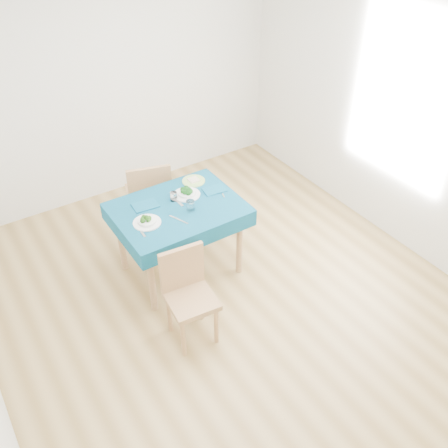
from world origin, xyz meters
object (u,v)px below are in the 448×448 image
table (180,240)px  chair_far (147,183)px  chair_near (191,297)px  side_plate (194,181)px  bowl_far (187,192)px  bowl_near (147,220)px

table → chair_far: 0.83m
chair_near → side_plate: bearing=64.3°
chair_near → bowl_far: (0.49, 0.91, 0.33)m
table → bowl_far: bearing=36.4°
bowl_far → side_plate: bowl_far is taller
side_plate → bowl_far: bearing=-135.3°
chair_near → table: bearing=73.3°
chair_near → side_plate: (0.66, 1.08, 0.29)m
chair_near → bowl_near: chair_near is taller
chair_far → side_plate: 0.62m
chair_near → bowl_near: (-0.01, 0.72, 0.33)m
table → side_plate: side_plate is taller
chair_far → bowl_near: size_ratio=4.50×
bowl_far → side_plate: bearing=44.7°
bowl_near → chair_far: bearing=65.0°
bowl_near → side_plate: bearing=28.2°
chair_near → bowl_near: size_ratio=3.85×
bowl_near → side_plate: size_ratio=1.10×
table → bowl_near: size_ratio=4.63×
bowl_near → side_plate: 0.76m
chair_near → chair_far: bearing=81.8°
table → chair_far: bearing=84.9°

